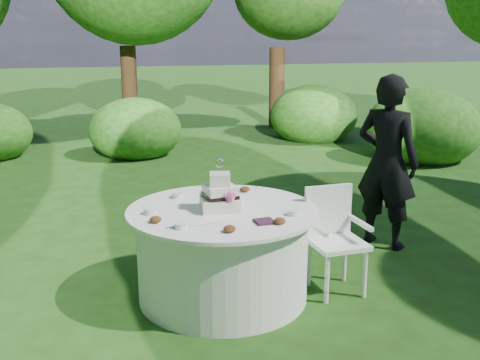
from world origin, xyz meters
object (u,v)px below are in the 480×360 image
guest (387,162)px  chair (333,231)px  napkins (264,221)px  cake (220,196)px  table (223,253)px

guest → chair: guest is taller
napkins → chair: bearing=22.0°
guest → chair: (-0.99, -0.78, -0.37)m
cake → chair: 1.04m
napkins → guest: bearing=32.0°
table → napkins: bearing=-65.1°
napkins → chair: chair is taller
table → guest: bearing=18.6°
cake → napkins: bearing=-62.5°
cake → chair: cake is taller
guest → chair: size_ratio=1.99×
chair → napkins: bearing=-158.0°
guest → table: guest is taller
cake → chair: (0.96, -0.13, -0.36)m
guest → cake: guest is taller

